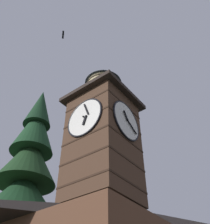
# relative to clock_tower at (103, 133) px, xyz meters

# --- Properties ---
(clock_tower) EXTENTS (3.81, 3.81, 9.54)m
(clock_tower) POSITION_rel_clock_tower_xyz_m (0.00, 0.00, 0.00)
(clock_tower) COLOR #4C3323
(clock_tower) RESTS_ON building_main
(pine_tree_behind) EXTENTS (7.20, 7.20, 18.38)m
(pine_tree_behind) POSITION_rel_clock_tower_xyz_m (-0.53, -7.17, -2.98)
(pine_tree_behind) COLOR #473323
(pine_tree_behind) RESTS_ON ground_plane
(flying_bird_high) EXTENTS (0.36, 0.46, 0.12)m
(flying_bird_high) POSITION_rel_clock_tower_xyz_m (-4.62, -2.93, 8.84)
(flying_bird_high) COLOR black
(flying_bird_low) EXTENTS (0.58, 0.63, 0.16)m
(flying_bird_low) POSITION_rel_clock_tower_xyz_m (1.95, -2.54, 9.57)
(flying_bird_low) COLOR black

